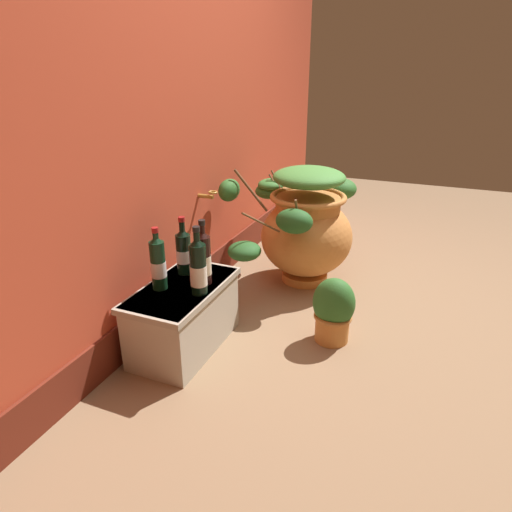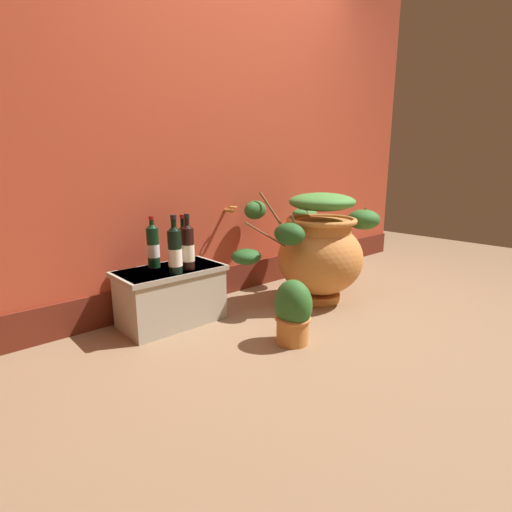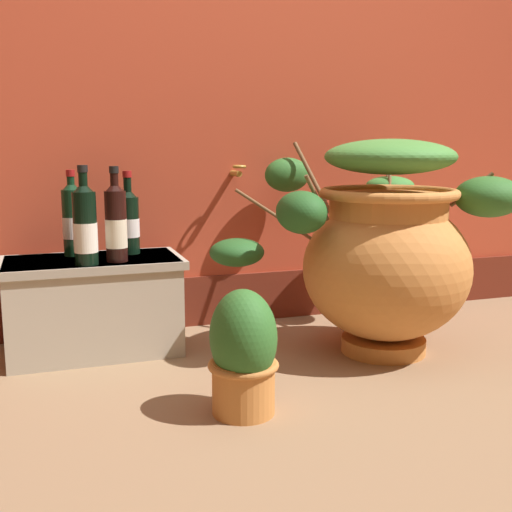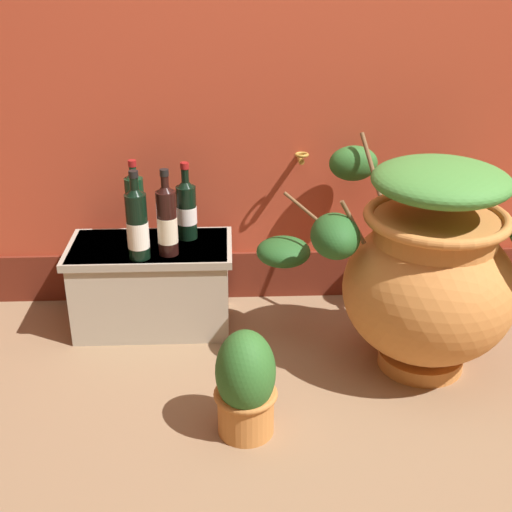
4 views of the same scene
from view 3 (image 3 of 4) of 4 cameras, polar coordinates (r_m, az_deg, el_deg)
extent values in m
plane|color=#896B4C|center=(1.83, 9.98, -14.70)|extent=(7.00, 7.00, 0.00)
cube|color=#B74228|center=(2.82, -1.74, 21.06)|extent=(4.40, 0.20, 2.60)
cube|color=maroon|center=(2.75, -0.97, -3.74)|extent=(4.40, 0.02, 0.21)
cylinder|color=#B28433|center=(2.61, -1.84, 7.46)|extent=(0.02, 0.10, 0.02)
torus|color=#B28433|center=(2.56, -1.52, 8.08)|extent=(0.06, 0.06, 0.01)
cylinder|color=#CC7F3D|center=(2.41, 11.42, -7.84)|extent=(0.31, 0.31, 0.06)
ellipsoid|color=#CC7F3D|center=(2.34, 11.66, -1.13)|extent=(0.60, 0.60, 0.52)
cylinder|color=#CC7F3D|center=(2.31, 11.86, 4.42)|extent=(0.42, 0.42, 0.09)
torus|color=#CC7F3D|center=(2.30, 11.90, 5.56)|extent=(0.49, 0.49, 0.04)
cylinder|color=brown|center=(2.31, 2.16, 3.49)|extent=(0.29, 0.17, 0.21)
ellipsoid|color=#235623|center=(2.34, -1.74, 0.34)|extent=(0.21, 0.20, 0.10)
cylinder|color=brown|center=(2.53, 5.09, 7.12)|extent=(0.09, 0.20, 0.28)
ellipsoid|color=#2D6628|center=(2.63, 2.84, 7.34)|extent=(0.19, 0.12, 0.14)
cylinder|color=brown|center=(2.16, 5.53, 5.25)|extent=(0.10, 0.02, 0.16)
ellipsoid|color=#235623|center=(2.14, 4.13, 3.96)|extent=(0.17, 0.22, 0.15)
cylinder|color=brown|center=(2.62, 11.89, 6.00)|extent=(0.08, 0.16, 0.17)
ellipsoid|color=#2D6628|center=(2.70, 11.85, 5.20)|extent=(0.20, 0.21, 0.10)
cylinder|color=brown|center=(2.36, 18.91, 5.71)|extent=(0.14, 0.07, 0.13)
ellipsoid|color=#2D6628|center=(2.38, 20.27, 5.05)|extent=(0.24, 0.23, 0.15)
cylinder|color=brown|center=(2.61, 12.01, 6.52)|extent=(0.08, 0.14, 0.18)
ellipsoid|color=#387A33|center=(2.69, 12.02, 6.22)|extent=(0.20, 0.18, 0.08)
ellipsoid|color=#428438|center=(2.30, 12.02, 8.77)|extent=(0.46, 0.46, 0.13)
cube|color=#B2A893|center=(2.40, -14.45, -4.37)|extent=(0.61, 0.33, 0.35)
cube|color=#A09785|center=(2.36, -14.62, -0.58)|extent=(0.64, 0.35, 0.03)
cylinder|color=black|center=(2.43, -11.42, 2.73)|extent=(0.08, 0.08, 0.21)
cone|color=black|center=(2.41, -11.52, 5.57)|extent=(0.08, 0.08, 0.04)
cylinder|color=black|center=(2.41, -11.55, 6.40)|extent=(0.03, 0.03, 0.10)
cylinder|color=maroon|center=(2.41, -11.58, 7.27)|extent=(0.03, 0.03, 0.02)
cylinder|color=silver|center=(2.43, -11.42, 2.53)|extent=(0.08, 0.08, 0.07)
cylinder|color=black|center=(2.43, -16.23, 2.90)|extent=(0.07, 0.07, 0.24)
cone|color=black|center=(2.42, -16.38, 6.08)|extent=(0.07, 0.07, 0.04)
cylinder|color=black|center=(2.41, -16.41, 6.63)|extent=(0.03, 0.03, 0.07)
cylinder|color=maroon|center=(2.41, -16.44, 7.21)|extent=(0.03, 0.03, 0.02)
cylinder|color=silver|center=(2.43, -16.21, 2.47)|extent=(0.08, 0.08, 0.08)
cylinder|color=black|center=(2.27, -12.54, 2.63)|extent=(0.07, 0.07, 0.25)
cone|color=black|center=(2.25, -12.67, 6.10)|extent=(0.07, 0.07, 0.04)
cylinder|color=black|center=(2.25, -12.70, 6.85)|extent=(0.03, 0.03, 0.09)
cylinder|color=black|center=(2.25, -12.73, 7.63)|extent=(0.03, 0.03, 0.02)
cylinder|color=beige|center=(2.27, -12.51, 2.01)|extent=(0.08, 0.08, 0.10)
cylinder|color=black|center=(2.23, -15.18, 2.41)|extent=(0.08, 0.08, 0.25)
cone|color=black|center=(2.21, -15.34, 5.99)|extent=(0.08, 0.08, 0.04)
cylinder|color=black|center=(2.21, -15.38, 6.78)|extent=(0.03, 0.03, 0.09)
cylinder|color=black|center=(2.21, -15.42, 7.62)|extent=(0.03, 0.03, 0.02)
cylinder|color=white|center=(2.23, -15.14, 1.63)|extent=(0.08, 0.08, 0.10)
cylinder|color=#CC7F3D|center=(1.84, -1.14, -11.76)|extent=(0.18, 0.18, 0.16)
torus|color=#BB7538|center=(1.81, -1.15, -9.83)|extent=(0.20, 0.20, 0.02)
ellipsoid|color=#2D6628|center=(1.79, -1.16, -7.32)|extent=(0.19, 0.22, 0.27)
camera|label=1|loc=(2.06, -74.17, 20.35)|focal=31.61mm
camera|label=2|loc=(1.03, -95.39, 10.88)|focal=27.31mm
camera|label=4|loc=(0.83, 99.95, 53.39)|focal=47.79mm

